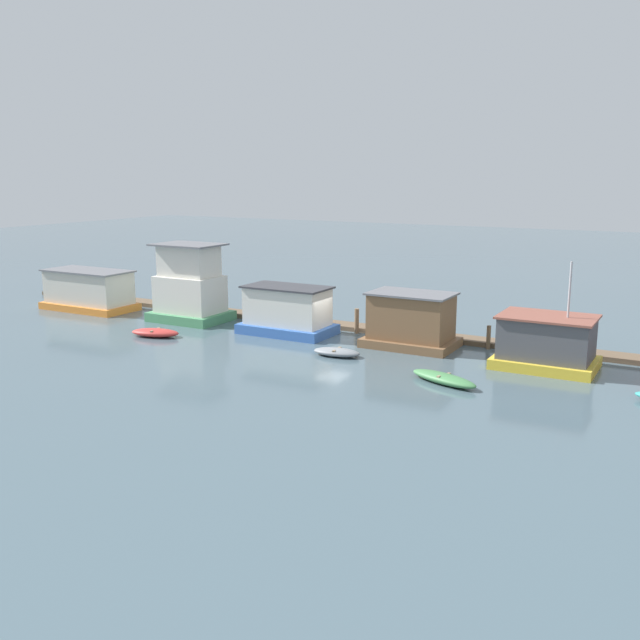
{
  "coord_description": "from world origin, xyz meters",
  "views": [
    {
      "loc": [
        21.32,
        -39.18,
        10.47
      ],
      "look_at": [
        0.0,
        -1.0,
        1.4
      ],
      "focal_mm": 40.0,
      "sensor_mm": 36.0,
      "label": 1
    }
  ],
  "objects_px": {
    "houseboat_green": "(190,287)",
    "dinghy_green": "(444,379)",
    "dinghy_grey": "(337,352)",
    "houseboat_brown": "(411,321)",
    "dinghy_red": "(155,333)",
    "houseboat_yellow": "(546,343)",
    "mooring_post_far_right": "(489,337)",
    "mooring_post_far_left": "(219,305)",
    "houseboat_blue": "(287,312)",
    "mooring_post_near_left": "(357,321)",
    "houseboat_orange": "(89,291)"
  },
  "relations": [
    {
      "from": "houseboat_blue",
      "to": "houseboat_brown",
      "type": "xyz_separation_m",
      "value": [
        8.49,
        0.61,
        0.11
      ]
    },
    {
      "from": "houseboat_orange",
      "to": "dinghy_grey",
      "type": "bearing_deg",
      "value": -8.15
    },
    {
      "from": "dinghy_red",
      "to": "houseboat_orange",
      "type": "bearing_deg",
      "value": 156.72
    },
    {
      "from": "houseboat_yellow",
      "to": "dinghy_red",
      "type": "height_order",
      "value": "houseboat_yellow"
    },
    {
      "from": "houseboat_orange",
      "to": "mooring_post_far_right",
      "type": "xyz_separation_m",
      "value": [
        30.79,
        2.57,
        -0.77
      ]
    },
    {
      "from": "houseboat_green",
      "to": "dinghy_green",
      "type": "distance_m",
      "value": 22.21
    },
    {
      "from": "houseboat_yellow",
      "to": "dinghy_green",
      "type": "xyz_separation_m",
      "value": [
        -3.82,
        -5.58,
        -1.13
      ]
    },
    {
      "from": "houseboat_yellow",
      "to": "dinghy_red",
      "type": "bearing_deg",
      "value": -168.87
    },
    {
      "from": "houseboat_brown",
      "to": "dinghy_green",
      "type": "xyz_separation_m",
      "value": [
        4.43,
        -6.48,
        -1.33
      ]
    },
    {
      "from": "houseboat_yellow",
      "to": "mooring_post_far_right",
      "type": "relative_size",
      "value": 4.08
    },
    {
      "from": "mooring_post_far_left",
      "to": "houseboat_blue",
      "type": "bearing_deg",
      "value": -17.27
    },
    {
      "from": "houseboat_yellow",
      "to": "houseboat_green",
      "type": "bearing_deg",
      "value": 178.83
    },
    {
      "from": "houseboat_green",
      "to": "dinghy_green",
      "type": "xyz_separation_m",
      "value": [
        21.24,
        -6.09,
        -2.18
      ]
    },
    {
      "from": "houseboat_blue",
      "to": "mooring_post_far_right",
      "type": "relative_size",
      "value": 4.21
    },
    {
      "from": "houseboat_yellow",
      "to": "dinghy_grey",
      "type": "relative_size",
      "value": 2.0
    },
    {
      "from": "houseboat_yellow",
      "to": "dinghy_red",
      "type": "xyz_separation_m",
      "value": [
        -23.78,
        -4.68,
        -1.12
      ]
    },
    {
      "from": "houseboat_brown",
      "to": "mooring_post_far_left",
      "type": "height_order",
      "value": "houseboat_brown"
    },
    {
      "from": "dinghy_green",
      "to": "houseboat_blue",
      "type": "bearing_deg",
      "value": 155.57
    },
    {
      "from": "houseboat_orange",
      "to": "mooring_post_far_left",
      "type": "bearing_deg",
      "value": 13.68
    },
    {
      "from": "mooring_post_far_left",
      "to": "mooring_post_near_left",
      "type": "bearing_deg",
      "value": 0.0
    },
    {
      "from": "houseboat_brown",
      "to": "dinghy_red",
      "type": "xyz_separation_m",
      "value": [
        -15.53,
        -5.57,
        -1.33
      ]
    },
    {
      "from": "mooring_post_far_right",
      "to": "mooring_post_far_left",
      "type": "relative_size",
      "value": 0.8
    },
    {
      "from": "houseboat_orange",
      "to": "dinghy_green",
      "type": "distance_m",
      "value": 31.4
    },
    {
      "from": "mooring_post_far_left",
      "to": "houseboat_yellow",
      "type": "bearing_deg",
      "value": -6.12
    },
    {
      "from": "houseboat_orange",
      "to": "houseboat_yellow",
      "type": "bearing_deg",
      "value": -0.03
    },
    {
      "from": "houseboat_green",
      "to": "houseboat_yellow",
      "type": "relative_size",
      "value": 0.94
    },
    {
      "from": "houseboat_green",
      "to": "mooring_post_far_right",
      "type": "relative_size",
      "value": 3.82
    },
    {
      "from": "mooring_post_near_left",
      "to": "mooring_post_far_right",
      "type": "height_order",
      "value": "mooring_post_near_left"
    },
    {
      "from": "houseboat_orange",
      "to": "mooring_post_near_left",
      "type": "xyz_separation_m",
      "value": [
        21.92,
        2.57,
        -0.66
      ]
    },
    {
      "from": "houseboat_orange",
      "to": "houseboat_brown",
      "type": "relative_size",
      "value": 1.34
    },
    {
      "from": "houseboat_green",
      "to": "mooring_post_near_left",
      "type": "distance_m",
      "value": 12.57
    },
    {
      "from": "houseboat_green",
      "to": "houseboat_brown",
      "type": "xyz_separation_m",
      "value": [
        16.81,
        0.38,
        -0.85
      ]
    },
    {
      "from": "houseboat_brown",
      "to": "dinghy_red",
      "type": "relative_size",
      "value": 1.57
    },
    {
      "from": "mooring_post_near_left",
      "to": "houseboat_blue",
      "type": "bearing_deg",
      "value": -149.96
    },
    {
      "from": "houseboat_yellow",
      "to": "dinghy_grey",
      "type": "xyz_separation_m",
      "value": [
        -11.12,
        -3.36,
        -1.15
      ]
    },
    {
      "from": "houseboat_yellow",
      "to": "mooring_post_far_right",
      "type": "height_order",
      "value": "houseboat_yellow"
    },
    {
      "from": "houseboat_yellow",
      "to": "dinghy_green",
      "type": "relative_size",
      "value": 1.43
    },
    {
      "from": "houseboat_brown",
      "to": "mooring_post_far_left",
      "type": "distance_m",
      "value": 15.99
    },
    {
      "from": "dinghy_grey",
      "to": "mooring_post_far_right",
      "type": "height_order",
      "value": "mooring_post_far_right"
    },
    {
      "from": "dinghy_grey",
      "to": "mooring_post_near_left",
      "type": "height_order",
      "value": "mooring_post_near_left"
    },
    {
      "from": "houseboat_orange",
      "to": "mooring_post_far_left",
      "type": "height_order",
      "value": "houseboat_orange"
    },
    {
      "from": "houseboat_brown",
      "to": "houseboat_blue",
      "type": "bearing_deg",
      "value": -175.92
    },
    {
      "from": "houseboat_green",
      "to": "dinghy_grey",
      "type": "distance_m",
      "value": 14.64
    },
    {
      "from": "houseboat_blue",
      "to": "mooring_post_far_left",
      "type": "xyz_separation_m",
      "value": [
        -7.39,
        2.3,
        -0.58
      ]
    },
    {
      "from": "houseboat_orange",
      "to": "houseboat_yellow",
      "type": "height_order",
      "value": "houseboat_yellow"
    },
    {
      "from": "dinghy_grey",
      "to": "dinghy_green",
      "type": "height_order",
      "value": "dinghy_green"
    },
    {
      "from": "mooring_post_far_right",
      "to": "mooring_post_near_left",
      "type": "bearing_deg",
      "value": 180.0
    },
    {
      "from": "dinghy_green",
      "to": "houseboat_orange",
      "type": "bearing_deg",
      "value": 169.72
    },
    {
      "from": "dinghy_grey",
      "to": "mooring_post_near_left",
      "type": "distance_m",
      "value": 6.2
    },
    {
      "from": "dinghy_green",
      "to": "dinghy_grey",
      "type": "bearing_deg",
      "value": 163.06
    }
  ]
}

